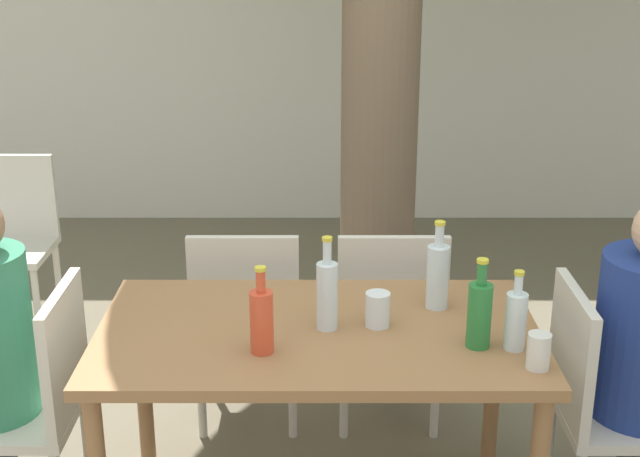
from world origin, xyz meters
name	(u,v)px	position (x,y,z in m)	size (l,w,h in m)	color
cafe_building_wall	(321,22)	(0.00, 3.51, 1.40)	(10.00, 0.08, 2.80)	silver
dining_table_front	(320,351)	(0.00, 0.00, 0.68)	(1.48, 0.85, 0.77)	#996B42
patio_chair_0	(38,396)	(-0.97, 0.00, 0.51)	(0.44, 0.44, 0.90)	beige
patio_chair_1	(602,396)	(0.97, 0.00, 0.51)	(0.44, 0.44, 0.90)	beige
patio_chair_2	(249,316)	(-0.30, 0.66, 0.51)	(0.44, 0.44, 0.90)	beige
patio_chair_3	(392,316)	(0.30, 0.66, 0.51)	(0.44, 0.44, 0.90)	beige
patio_chair_4	(13,232)	(-1.62, 1.71, 0.51)	(0.44, 0.44, 0.90)	beige
soda_bottle_0	(263,319)	(-0.18, -0.17, 0.88)	(0.08, 0.08, 0.29)	#DB4C2D
green_bottle_1	(481,313)	(0.51, -0.13, 0.88)	(0.08, 0.08, 0.30)	#287A38
water_bottle_2	(440,274)	(0.42, 0.17, 0.89)	(0.08, 0.08, 0.32)	silver
water_bottle_3	(329,294)	(0.03, 0.00, 0.89)	(0.07, 0.07, 0.32)	silver
water_bottle_4	(518,319)	(0.63, -0.15, 0.87)	(0.07, 0.07, 0.27)	silver
drinking_glass_0	(379,309)	(0.20, 0.02, 0.83)	(0.08, 0.08, 0.12)	white
drinking_glass_1	(540,351)	(0.67, -0.28, 0.83)	(0.07, 0.07, 0.11)	silver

